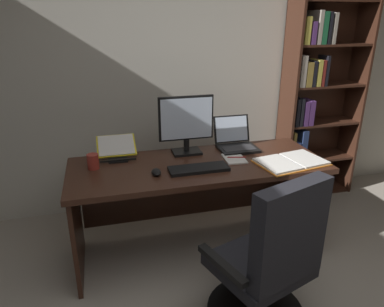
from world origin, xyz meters
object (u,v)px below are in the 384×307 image
Objects in this scene: reading_stand_with_book at (117,148)px; pen at (237,157)px; notepad at (234,159)px; desk at (196,183)px; laptop at (236,142)px; bookshelf at (316,81)px; office_chair at (269,268)px; computer_mouse at (156,172)px; coffee_mug at (93,161)px; open_binder at (291,162)px; keyboard at (199,169)px; monitor at (186,125)px.

reading_stand_with_book reaches higher than pen.
pen reaches higher than notepad.
laptop is at bearing 22.31° from desk.
bookshelf reaches higher than office_chair.
notepad is (0.09, 0.83, 0.34)m from office_chair.
desk is at bearing 165.06° from notepad.
computer_mouse is 0.47m from coffee_mug.
bookshelf is at bearing 33.21° from pen.
coffee_mug reaches higher than open_binder.
notepad is 0.02m from pen.
pen is (0.64, 0.13, -0.01)m from computer_mouse.
desk is at bearing -1.03° from coffee_mug.
keyboard and open_binder have the same top height.
bookshelf is 21.97× the size of computer_mouse.
reading_stand_with_book is (-0.54, 0.05, -0.15)m from monitor.
keyboard is 0.30m from computer_mouse.
keyboard is 4.04× the size of computer_mouse.
bookshelf is 2.25m from coffee_mug.
open_binder is (1.23, -0.46, -0.06)m from reading_stand_with_book.
monitor reaches higher than computer_mouse.
desk is 4.13× the size of monitor.
desk is 0.94m from office_chair.
coffee_mug is (-0.71, 0.22, 0.04)m from keyboard.
pen is at bearing -33.77° from monitor.
open_binder is at bearing 35.65° from office_chair.
desk is 18.03× the size of computer_mouse.
computer_mouse reaches higher than pen.
keyboard reaches higher than notepad.
pen is at bearing -17.59° from reading_stand_with_book.
monitor is (-1.42, -0.48, -0.21)m from bookshelf.
office_chair is 0.81m from keyboard.
keyboard is 3.91× the size of coffee_mug.
computer_mouse is 0.19× the size of open_binder.
computer_mouse is at bearing 180.00° from keyboard.
keyboard is at bearing -157.35° from notepad.
coffee_mug reaches higher than computer_mouse.
open_binder is (-0.73, -0.89, -0.42)m from bookshelf.
desk is at bearing 31.80° from computer_mouse.
bookshelf reaches higher than coffee_mug.
monitor is at bearing -179.01° from laptop.
open_binder is at bearing -20.51° from reading_stand_with_book.
laptop is at bearing 113.84° from open_binder.
office_chair is 9.57× the size of computer_mouse.
reading_stand_with_book is 1.31m from open_binder.
laptop is (0.42, 0.01, -0.17)m from monitor.
office_chair is at bearing -78.33° from desk.
monitor is at bearing 10.85° from coffee_mug.
coffee_mug is at bearing 151.80° from computer_mouse.
desk is 5.97× the size of laptop.
laptop is 0.75× the size of keyboard.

